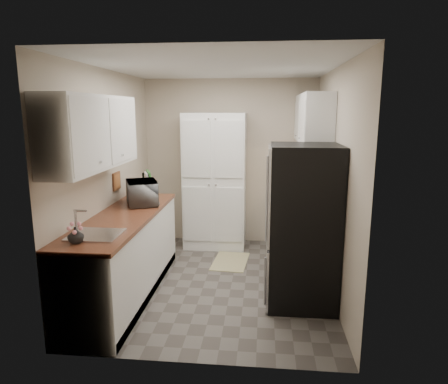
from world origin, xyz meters
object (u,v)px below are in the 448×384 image
object	(u,v)px
pantry_cabinet	(215,181)
microwave	(142,193)
electric_range	(299,236)
toaster_oven	(295,180)
wine_bottle	(144,187)
refrigerator	(303,226)

from	to	relation	value
pantry_cabinet	microwave	xyz separation A→B (m)	(-0.73, -1.21, 0.06)
electric_range	toaster_oven	bearing A→B (deg)	90.22
microwave	wine_bottle	bearing A→B (deg)	-9.27
pantry_cabinet	toaster_oven	distance (m)	1.17
pantry_cabinet	wine_bottle	bearing A→B (deg)	-131.92
wine_bottle	toaster_oven	xyz separation A→B (m)	(1.98, 0.93, -0.04)
pantry_cabinet	microwave	distance (m)	1.42
wine_bottle	refrigerator	bearing A→B (deg)	-22.81
microwave	toaster_oven	distance (m)	2.27
wine_bottle	toaster_oven	bearing A→B (deg)	25.05
pantry_cabinet	refrigerator	world-z (taller)	pantry_cabinet
refrigerator	pantry_cabinet	bearing A→B (deg)	123.46
microwave	wine_bottle	world-z (taller)	wine_bottle
microwave	toaster_oven	size ratio (longest dim) A/B	1.35
pantry_cabinet	toaster_oven	size ratio (longest dim) A/B	5.27
electric_range	refrigerator	distance (m)	0.88
electric_range	microwave	xyz separation A→B (m)	(-1.91, -0.28, 0.58)
toaster_oven	electric_range	bearing A→B (deg)	-106.24
electric_range	toaster_oven	size ratio (longest dim) A/B	2.98
pantry_cabinet	electric_range	xyz separation A→B (m)	(1.17, -0.93, -0.52)
pantry_cabinet	wine_bottle	world-z (taller)	pantry_cabinet
pantry_cabinet	microwave	world-z (taller)	pantry_cabinet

